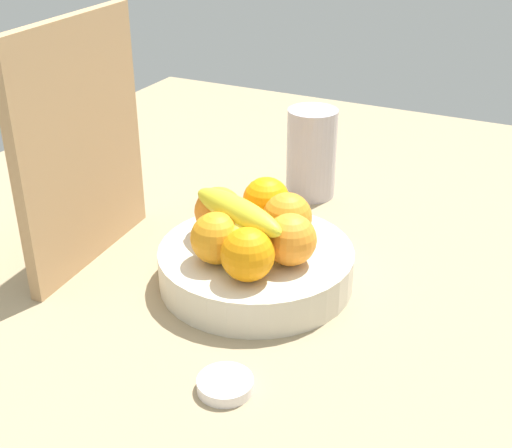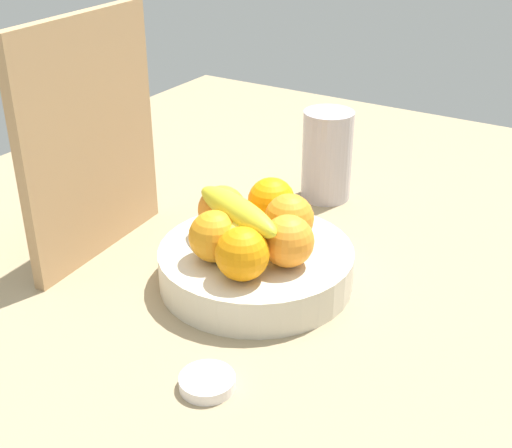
{
  "view_description": "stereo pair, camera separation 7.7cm",
  "coord_description": "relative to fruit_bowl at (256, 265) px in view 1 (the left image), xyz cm",
  "views": [
    {
      "loc": [
        -72.43,
        -38.42,
        53.36
      ],
      "look_at": [
        3.04,
        -0.82,
        9.4
      ],
      "focal_mm": 48.19,
      "sensor_mm": 36.0,
      "label": 1
    },
    {
      "loc": [
        -68.69,
        -45.14,
        53.36
      ],
      "look_at": [
        3.04,
        -0.82,
        9.4
      ],
      "focal_mm": 48.19,
      "sensor_mm": 36.0,
      "label": 2
    }
  ],
  "objects": [
    {
      "name": "orange_center",
      "position": [
        1.92,
        6.99,
        6.28
      ],
      "size": [
        7.15,
        7.15,
        7.15
      ],
      "primitive_type": "sphere",
      "color": "orange",
      "rests_on": "fruit_bowl"
    },
    {
      "name": "jar_lid",
      "position": [
        -22.29,
        -7.17,
        -1.99
      ],
      "size": [
        6.56,
        6.56,
        1.43
      ],
      "primitive_type": "cylinder",
      "color": "white",
      "rests_on": "ground_plane"
    },
    {
      "name": "orange_front_left",
      "position": [
        4.62,
        -2.69,
        6.28
      ],
      "size": [
        7.15,
        7.15,
        7.15
      ],
      "primitive_type": "sphere",
      "color": "orange",
      "rests_on": "fruit_bowl"
    },
    {
      "name": "ground_plane",
      "position": [
        -3.04,
        0.82,
        -4.2
      ],
      "size": [
        180.0,
        140.0,
        3.0
      ],
      "primitive_type": "cube",
      "color": "#988462"
    },
    {
      "name": "orange_front_right",
      "position": [
        8.23,
        2.37,
        6.28
      ],
      "size": [
        7.15,
        7.15,
        7.15
      ],
      "primitive_type": "sphere",
      "color": "orange",
      "rests_on": "fruit_bowl"
    },
    {
      "name": "cutting_board",
      "position": [
        -4.13,
        25.93,
        15.3
      ],
      "size": [
        28.06,
        3.83,
        36.0
      ],
      "primitive_type": "cube",
      "rotation": [
        0.0,
        0.0,
        0.07
      ],
      "color": "tan",
      "rests_on": "ground_plane"
    },
    {
      "name": "thermos_tumbler",
      "position": [
        31.19,
        4.49,
        5.34
      ],
      "size": [
        8.84,
        8.84,
        16.09
      ],
      "primitive_type": "cylinder",
      "color": "#BAB0B7",
      "rests_on": "ground_plane"
    },
    {
      "name": "fruit_bowl",
      "position": [
        0.0,
        0.0,
        0.0
      ],
      "size": [
        27.79,
        27.79,
        5.4
      ],
      "primitive_type": "cylinder",
      "color": "beige",
      "rests_on": "ground_plane"
    },
    {
      "name": "orange_back_right",
      "position": [
        -7.36,
        -2.47,
        6.28
      ],
      "size": [
        7.15,
        7.15,
        7.15
      ],
      "primitive_type": "sphere",
      "color": "orange",
      "rests_on": "fruit_bowl"
    },
    {
      "name": "orange_top_stack",
      "position": [
        -1.27,
        -5.8,
        6.28
      ],
      "size": [
        7.15,
        7.15,
        7.15
      ],
      "primitive_type": "sphere",
      "color": "orange",
      "rests_on": "fruit_bowl"
    },
    {
      "name": "banana_bunch",
      "position": [
        -2.55,
        2.09,
        6.9
      ],
      "size": [
        16.66,
        17.35,
        8.4
      ],
      "color": "yellow",
      "rests_on": "fruit_bowl"
    },
    {
      "name": "orange_back_left",
      "position": [
        -5.31,
        3.29,
        6.28
      ],
      "size": [
        7.15,
        7.15,
        7.15
      ],
      "primitive_type": "sphere",
      "color": "orange",
      "rests_on": "fruit_bowl"
    }
  ]
}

